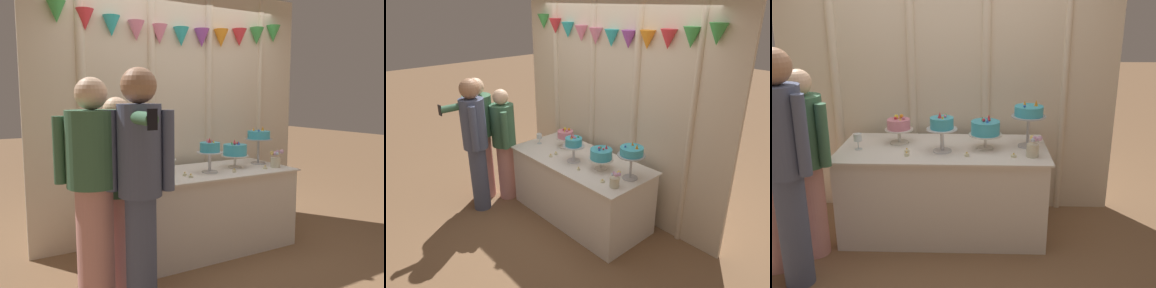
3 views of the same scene
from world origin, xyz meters
TOP-DOWN VIEW (x-y plane):
  - ground_plane at (0.00, 0.00)m, footprint 24.00×24.00m
  - draped_curtain at (-0.02, 0.63)m, footprint 3.17×0.17m
  - cake_table at (0.00, 0.10)m, footprint 1.77×0.82m
  - cake_display_leftmost at (-0.39, 0.21)m, footprint 0.25×0.25m
  - cake_display_midleft at (0.00, 0.00)m, footprint 0.26×0.26m
  - cake_display_midright at (0.36, 0.09)m, footprint 0.28×0.28m
  - cake_display_rightmost at (0.72, 0.16)m, footprint 0.29×0.29m
  - wine_glass at (-0.71, 0.03)m, footprint 0.07×0.07m
  - flower_vase at (0.74, -0.10)m, footprint 0.12×0.14m
  - tealight_far_left at (-0.29, -0.03)m, footprint 0.04×0.04m
  - tealight_near_left at (-0.28, -0.12)m, footprint 0.04×0.04m
  - tealight_near_right at (0.21, -0.11)m, footprint 0.04×0.04m
  - tealight_far_right at (0.58, -0.12)m, footprint 0.05×0.05m
  - guest_man_dark_suit at (-1.02, -0.31)m, footprint 0.44×0.41m
  - guest_girl_blue_dress at (-1.26, -0.52)m, footprint 0.48×0.80m
  - guest_man_pink_jacket at (-1.00, -0.72)m, footprint 0.42×0.40m

SIDE VIEW (x-z plane):
  - ground_plane at x=0.00m, z-range 0.00..0.00m
  - cake_table at x=0.00m, z-range 0.00..0.79m
  - tealight_far_right at x=0.58m, z-range 0.78..0.82m
  - tealight_near_right at x=0.21m, z-range 0.78..0.82m
  - tealight_near_left at x=-0.28m, z-range 0.78..0.82m
  - tealight_far_left at x=-0.29m, z-range 0.78..0.82m
  - guest_man_dark_suit at x=-1.02m, z-range 0.08..1.59m
  - flower_vase at x=0.74m, z-range 0.77..0.95m
  - wine_glass at x=-0.71m, z-range 0.82..0.96m
  - guest_girl_blue_dress at x=-1.26m, z-range 0.08..1.72m
  - cake_display_leftmost at x=-0.39m, z-range 0.82..1.07m
  - cake_display_midright at x=0.36m, z-range 0.82..1.10m
  - guest_man_pink_jacket at x=-1.00m, z-range 0.11..1.82m
  - cake_display_midleft at x=0.00m, z-range 0.84..1.18m
  - cake_display_rightmost at x=0.72m, z-range 0.87..1.28m
  - draped_curtain at x=-0.02m, z-range 0.11..2.78m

